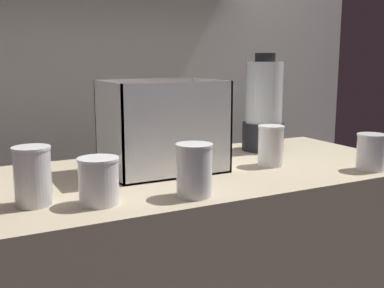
% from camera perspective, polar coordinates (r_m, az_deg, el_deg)
% --- Properties ---
extents(back_wall_unit, '(2.60, 0.24, 2.50)m').
position_cam_1_polar(back_wall_unit, '(2.09, -9.98, 11.02)').
color(back_wall_unit, silver).
rests_on(back_wall_unit, ground_plane).
extents(carrot_display_bin, '(0.33, 0.24, 0.27)m').
position_cam_1_polar(carrot_display_bin, '(1.41, -3.59, 0.24)').
color(carrot_display_bin, white).
rests_on(carrot_display_bin, counter).
extents(blender_pitcher, '(0.15, 0.15, 0.35)m').
position_cam_1_polar(blender_pitcher, '(1.73, 8.60, 4.21)').
color(blender_pitcher, black).
rests_on(blender_pitcher, counter).
extents(juice_cup_beet_far_left, '(0.09, 0.09, 0.14)m').
position_cam_1_polar(juice_cup_beet_far_left, '(1.14, -18.55, -3.97)').
color(juice_cup_beet_far_left, white).
rests_on(juice_cup_beet_far_left, counter).
extents(juice_cup_carrot_left, '(0.10, 0.10, 0.11)m').
position_cam_1_polar(juice_cup_carrot_left, '(1.11, -11.12, -4.71)').
color(juice_cup_carrot_left, white).
rests_on(juice_cup_carrot_left, counter).
extents(juice_cup_mango_middle, '(0.09, 0.09, 0.13)m').
position_cam_1_polar(juice_cup_mango_middle, '(1.15, 0.27, -3.48)').
color(juice_cup_mango_middle, white).
rests_on(juice_cup_mango_middle, counter).
extents(juice_cup_mango_right, '(0.08, 0.08, 0.13)m').
position_cam_1_polar(juice_cup_mango_right, '(1.49, 9.42, -0.41)').
color(juice_cup_mango_right, white).
rests_on(juice_cup_mango_right, counter).
extents(juice_cup_pomegranate_far_right, '(0.09, 0.09, 0.11)m').
position_cam_1_polar(juice_cup_pomegranate_far_right, '(1.51, 20.66, -1.18)').
color(juice_cup_pomegranate_far_right, white).
rests_on(juice_cup_pomegranate_far_right, counter).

